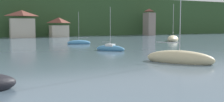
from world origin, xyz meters
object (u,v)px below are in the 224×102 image
object	(u,v)px
shore_building_eastcentral	(149,22)
sailboat_far_4	(79,43)
shore_building_westcentral	(22,24)
sailboat_mid_6	(179,59)
sailboat_far_0	(173,39)
sailboat_far_1	(110,49)
shore_building_central	(59,27)

from	to	relation	value
shore_building_eastcentral	sailboat_far_4	distance (m)	50.22
shore_building_westcentral	sailboat_far_4	distance (m)	33.92
sailboat_far_4	sailboat_mid_6	size ratio (longest dim) A/B	0.61
shore_building_westcentral	sailboat_far_0	world-z (taller)	sailboat_far_0
shore_building_westcentral	sailboat_far_4	xyz separation A→B (m)	(7.09, -32.96, -3.78)
shore_building_eastcentral	sailboat_far_1	size ratio (longest dim) A/B	1.41
shore_building_central	shore_building_eastcentral	world-z (taller)	shore_building_eastcentral
sailboat_far_0	sailboat_far_1	xyz separation A→B (m)	(-24.46, -16.14, -0.13)
sailboat_far_0	sailboat_mid_6	size ratio (longest dim) A/B	0.84
shore_building_central	sailboat_mid_6	xyz separation A→B (m)	(-3.20, -63.58, -2.66)
shore_building_westcentral	shore_building_central	distance (m)	11.33
shore_building_westcentral	sailboat_far_1	distance (m)	49.09
shore_building_central	shore_building_westcentral	bearing A→B (deg)	-179.99
shore_building_eastcentral	sailboat_far_0	world-z (taller)	shore_building_eastcentral
sailboat_far_1	sailboat_mid_6	size ratio (longest dim) A/B	0.62
shore_building_central	sailboat_far_1	xyz separation A→B (m)	(-4.24, -48.44, -2.77)
shore_building_westcentral	shore_building_eastcentral	bearing A→B (deg)	-0.64
shore_building_central	sailboat_far_4	xyz separation A→B (m)	(-4.20, -32.96, -2.81)
sailboat_far_0	sailboat_mid_6	world-z (taller)	sailboat_mid_6
shore_building_westcentral	sailboat_far_1	bearing A→B (deg)	-81.72
shore_building_eastcentral	sailboat_mid_6	bearing A→B (deg)	-120.44
shore_building_eastcentral	shore_building_westcentral	bearing A→B (deg)	179.36
shore_building_central	sailboat_mid_6	bearing A→B (deg)	-92.88
sailboat_far_0	sailboat_far_1	distance (m)	29.30
shore_building_westcentral	sailboat_far_0	size ratio (longest dim) A/B	0.88
sailboat_far_1	sailboat_far_0	bearing A→B (deg)	87.58
shore_building_eastcentral	sailboat_far_0	distance (m)	34.88
sailboat_far_4	sailboat_mid_6	bearing A→B (deg)	109.28
shore_building_westcentral	shore_building_eastcentral	size ratio (longest dim) A/B	0.84
shore_building_eastcentral	sailboat_far_1	bearing A→B (deg)	-128.48
shore_building_central	sailboat_far_0	bearing A→B (deg)	-57.96
sailboat_far_0	sailboat_far_1	world-z (taller)	sailboat_far_0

